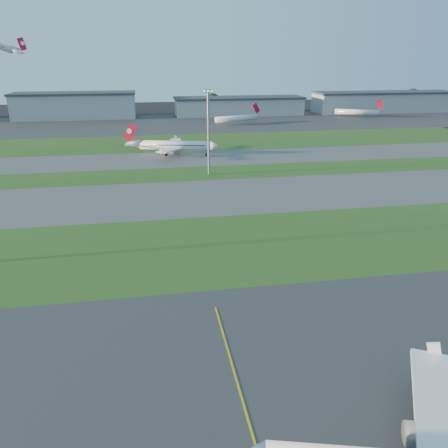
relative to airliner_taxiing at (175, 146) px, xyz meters
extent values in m
cube|color=#2C541C|center=(-6.34, -87.12, -3.64)|extent=(300.00, 34.00, 0.01)
cube|color=#515154|center=(-6.34, -54.12, -3.64)|extent=(300.00, 32.00, 0.01)
cube|color=#2C541C|center=(-6.34, -29.12, -3.64)|extent=(300.00, 18.00, 0.01)
cube|color=#515154|center=(-6.34, -7.12, -3.64)|extent=(300.00, 26.00, 0.01)
cube|color=#2C541C|center=(-6.34, 25.88, -3.64)|extent=(300.00, 40.00, 0.01)
cube|color=#333335|center=(-6.34, 85.88, -3.64)|extent=(400.00, 80.00, 0.01)
cube|color=white|center=(15.97, -136.32, 0.17)|extent=(11.57, 15.81, 1.60)
cylinder|color=slate|center=(13.89, -138.12, -0.96)|extent=(4.80, 3.41, 2.38)
cylinder|color=white|center=(0.31, -0.08, 0.10)|extent=(26.79, 9.99, 3.39)
cube|color=red|center=(-16.12, 4.16, 4.66)|extent=(5.69, 1.75, 6.76)
cube|color=white|center=(1.23, 7.06, -0.34)|extent=(4.13, 13.43, 1.38)
cube|color=white|center=(-2.34, -6.78, -0.34)|extent=(9.92, 13.69, 1.38)
cylinder|color=slate|center=(2.04, 4.82, -1.33)|extent=(4.15, 2.93, 2.05)
cylinder|color=slate|center=(-0.55, -5.21, -1.33)|extent=(4.15, 2.93, 2.05)
cube|color=red|center=(-69.80, 86.37, 42.90)|extent=(5.66, 0.56, 6.60)
cylinder|color=white|center=(38.95, 75.28, -0.45)|extent=(25.47, 12.10, 3.20)
cube|color=red|center=(51.13, 79.83, 4.35)|extent=(4.95, 2.09, 6.16)
cylinder|color=white|center=(117.54, 91.79, -0.45)|extent=(25.17, 13.15, 3.20)
cube|color=red|center=(129.50, 86.68, 4.35)|extent=(4.88, 2.31, 6.16)
cylinder|color=gray|center=(8.66, -31.12, 8.85)|extent=(0.60, 0.60, 25.00)
cube|color=gray|center=(8.66, -31.12, 21.75)|extent=(3.20, 0.50, 0.80)
cube|color=#FFF2CC|center=(8.66, -31.12, 21.75)|extent=(2.80, 0.70, 0.35)
cube|color=#97999E|center=(-51.34, 115.88, 3.35)|extent=(70.00, 22.00, 14.00)
cube|color=#383A3F|center=(-51.34, 115.88, 10.95)|extent=(71.40, 23.00, 1.20)
cube|color=#97999E|center=(48.66, 115.88, 1.35)|extent=(80.00, 22.00, 10.00)
cube|color=#383A3F|center=(48.66, 115.88, 6.95)|extent=(81.60, 23.00, 1.20)
cube|color=#97999E|center=(148.66, 115.88, 2.35)|extent=(95.00, 22.00, 12.00)
cube|color=#383A3F|center=(148.66, 115.88, 8.95)|extent=(96.90, 23.00, 1.20)
cylinder|color=black|center=(-26.34, 126.88, -1.85)|extent=(1.00, 1.00, 3.60)
sphere|color=black|center=(-26.34, 126.88, 2.20)|extent=(9.90, 9.90, 9.90)
cylinder|color=black|center=(33.66, 129.88, -1.55)|extent=(1.00, 1.00, 4.20)
sphere|color=black|center=(33.66, 129.88, 3.18)|extent=(11.55, 11.55, 11.55)
cylinder|color=black|center=(108.66, 127.88, -1.75)|extent=(1.00, 1.00, 3.80)
sphere|color=black|center=(108.66, 127.88, 2.53)|extent=(10.45, 10.45, 10.45)
cylinder|color=black|center=(178.66, 131.88, -1.35)|extent=(1.00, 1.00, 4.60)
sphere|color=black|center=(178.66, 131.88, 3.83)|extent=(12.65, 12.65, 12.65)
camera|label=1|loc=(-9.70, -164.55, 31.21)|focal=35.00mm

